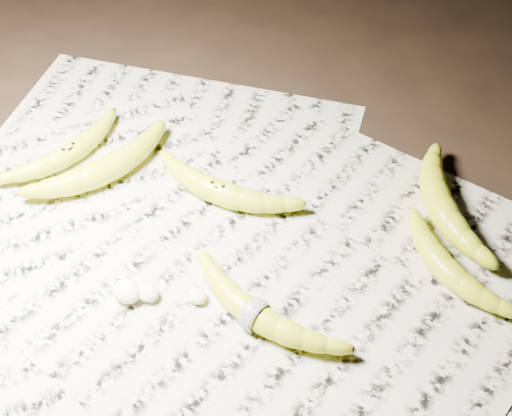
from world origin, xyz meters
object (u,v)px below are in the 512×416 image
Objects in this scene: banana_upper_a at (445,266)px; banana_upper_b at (440,202)px; banana_left_b at (106,168)px; banana_left_a at (69,152)px; banana_taped at (255,313)px; banana_center at (219,190)px.

banana_upper_b is (-0.06, 0.09, 0.00)m from banana_upper_a.
banana_left_a is at bearing 109.63° from banana_left_b.
banana_left_b is at bearing -141.18° from banana_upper_a.
banana_taped is at bearing -62.91° from banana_upper_b.
banana_left_b reaches higher than banana_left_a.
banana_left_a is 0.91× the size of banana_taped.
banana_upper_a is at bearing 55.86° from banana_taped.
banana_left_a is 1.08× the size of banana_upper_a.
banana_left_b is at bearing -77.95° from banana_left_a.
banana_upper_a is (0.47, 0.15, -0.00)m from banana_left_b.
banana_center reaches higher than banana_taped.
banana_upper_a is (0.54, 0.16, 0.00)m from banana_left_a.
banana_upper_b is (0.48, 0.26, 0.00)m from banana_left_a.
banana_left_b is 0.48m from banana_upper_b.
banana_left_a is at bearing -172.74° from banana_center.
banana_upper_b is (0.25, 0.18, 0.00)m from banana_center.
banana_upper_b is at bearing -47.04° from banana_left_b.
banana_center is at bearing -144.44° from banana_upper_a.
banana_left_b is 1.19× the size of banana_upper_a.
banana_center is (0.16, 0.07, -0.00)m from banana_left_b.
banana_upper_b reaches higher than banana_taped.
banana_upper_b is (0.41, 0.25, 0.00)m from banana_left_b.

